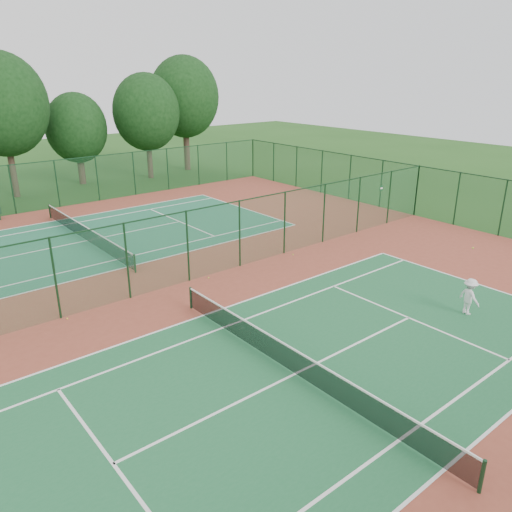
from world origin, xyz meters
The scene contains 14 objects.
ground centered at (0.00, 0.00, 0.00)m, with size 120.00×120.00×0.00m, color #214F18.
red_pad centered at (0.00, 0.00, 0.01)m, with size 40.00×36.00×0.01m, color brown.
court_near centered at (0.00, -9.00, 0.01)m, with size 23.77×10.97×0.01m, color #1E6036.
court_far centered at (0.00, 9.00, 0.01)m, with size 23.77×10.97×0.01m, color #216947.
fence_north centered at (0.00, 18.00, 1.76)m, with size 40.00×0.09×3.50m.
fence_east centered at (20.00, 0.00, 1.76)m, with size 0.09×36.00×3.50m.
fence_divider centered at (0.00, 0.00, 1.76)m, with size 40.00×0.09×3.50m.
tennis_net_near centered at (0.00, -9.00, 0.54)m, with size 0.10×12.90×0.97m.
tennis_net_far centered at (0.00, 9.00, 0.54)m, with size 0.10×12.90×0.97m.
player_near centered at (8.60, -10.30, 0.80)m, with size 1.00×0.58×1.56m, color silver.
stray_ball_a centered at (2.40, -0.36, 0.04)m, with size 0.07×0.07×0.07m, color #B6D932.
stray_ball_b centered at (7.85, -0.56, 0.04)m, with size 0.07×0.07×0.07m, color #ABCB2F.
stray_ball_c centered at (-4.46, -0.28, 0.04)m, with size 0.06×0.06×0.06m, color yellow.
evergreen_row centered at (0.50, 24.25, 0.00)m, with size 39.00×5.00×12.00m, color black, non-canonical shape.
Camera 1 is at (-9.97, -19.16, 9.46)m, focal length 35.00 mm.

